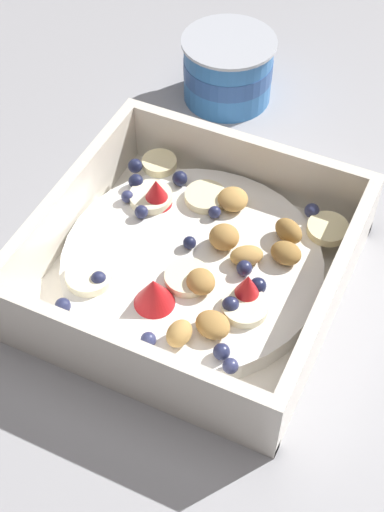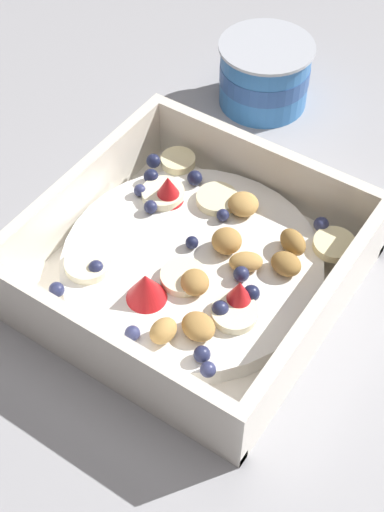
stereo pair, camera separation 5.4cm
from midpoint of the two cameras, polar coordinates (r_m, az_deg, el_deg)
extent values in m
plane|color=#9E9EA3|center=(0.59, -1.50, -1.18)|extent=(2.40, 2.40, 0.00)
cube|color=white|center=(0.58, -2.69, -1.76)|extent=(0.23, 0.23, 0.01)
cube|color=white|center=(0.50, -8.43, -8.60)|extent=(0.23, 0.01, 0.06)
cube|color=white|center=(0.62, 1.75, 6.83)|extent=(0.23, 0.01, 0.06)
cube|color=white|center=(0.60, -12.04, 3.30)|extent=(0.01, 0.21, 0.06)
cube|color=white|center=(0.53, 7.66, -3.84)|extent=(0.01, 0.21, 0.06)
cylinder|color=white|center=(0.57, -2.74, -0.92)|extent=(0.20, 0.20, 0.02)
cylinder|color=beige|center=(0.58, 7.90, 1.96)|extent=(0.05, 0.05, 0.01)
cylinder|color=#F7EFC6|center=(0.60, -5.80, 4.45)|extent=(0.04, 0.04, 0.01)
cylinder|color=#F7EFC6|center=(0.55, -3.43, -1.77)|extent=(0.04, 0.04, 0.01)
cylinder|color=#F4EAB7|center=(0.60, -1.55, 4.49)|extent=(0.05, 0.05, 0.01)
cylinder|color=#F7EFC6|center=(0.55, -10.76, -1.70)|extent=(0.05, 0.05, 0.01)
cylinder|color=#F7EFC6|center=(0.53, 1.22, -4.17)|extent=(0.04, 0.04, 0.01)
cylinder|color=beige|center=(0.63, -5.03, 7.09)|extent=(0.04, 0.04, 0.01)
cone|color=red|center=(0.53, -5.93, -2.96)|extent=(0.04, 0.04, 0.03)
cone|color=red|center=(0.53, 1.39, -2.63)|extent=(0.03, 0.03, 0.03)
cone|color=red|center=(0.59, -5.41, 4.84)|extent=(0.04, 0.04, 0.03)
sphere|color=#23284C|center=(0.59, -0.88, 3.28)|extent=(0.01, 0.01, 0.01)
sphere|color=navy|center=(0.50, -0.14, -8.74)|extent=(0.01, 0.01, 0.01)
sphere|color=navy|center=(0.51, -6.65, -6.59)|extent=(0.01, 0.01, 0.01)
sphere|color=#23284C|center=(0.55, -10.09, -1.91)|extent=(0.01, 0.01, 0.01)
sphere|color=#23284C|center=(0.53, 0.07, -3.99)|extent=(0.01, 0.01, 0.01)
sphere|color=#191E3D|center=(0.56, -2.94, 0.88)|extent=(0.01, 0.01, 0.01)
sphere|color=#191E3D|center=(0.61, -6.92, 5.64)|extent=(0.01, 0.01, 0.01)
sphere|color=#23284C|center=(0.50, -0.79, -7.64)|extent=(0.01, 0.01, 0.01)
sphere|color=#191E3D|center=(0.63, -6.93, 6.84)|extent=(0.01, 0.01, 0.01)
sphere|color=#23284C|center=(0.54, -12.87, -3.96)|extent=(0.01, 0.01, 0.01)
sphere|color=#23284C|center=(0.55, 1.27, -1.11)|extent=(0.01, 0.01, 0.01)
sphere|color=#191E3D|center=(0.61, -3.50, 5.90)|extent=(0.01, 0.01, 0.01)
sphere|color=#23284C|center=(0.59, -6.59, 3.28)|extent=(0.01, 0.01, 0.01)
sphere|color=#191E3D|center=(0.54, 2.27, -2.50)|extent=(0.01, 0.01, 0.01)
sphere|color=navy|center=(0.59, 6.72, 3.38)|extent=(0.01, 0.01, 0.01)
sphere|color=navy|center=(0.60, -7.63, 4.46)|extent=(0.01, 0.01, 0.01)
ellipsoid|color=olive|center=(0.57, 4.83, 1.80)|extent=(0.03, 0.03, 0.02)
ellipsoid|color=#AD7F42|center=(0.51, -1.40, -5.55)|extent=(0.03, 0.03, 0.01)
ellipsoid|color=tan|center=(0.55, 1.35, -0.35)|extent=(0.03, 0.03, 0.01)
ellipsoid|color=#AD7F42|center=(0.56, -0.23, 1.33)|extent=(0.03, 0.03, 0.02)
ellipsoid|color=tan|center=(0.59, 0.89, 4.20)|extent=(0.03, 0.03, 0.01)
ellipsoid|color=tan|center=(0.51, -4.06, -6.21)|extent=(0.02, 0.02, 0.02)
ellipsoid|color=#AD7F42|center=(0.54, -2.20, -2.17)|extent=(0.03, 0.03, 0.02)
ellipsoid|color=olive|center=(0.56, 4.57, 0.08)|extent=(0.03, 0.02, 0.02)
cylinder|color=#3370B7|center=(0.73, 0.63, 14.13)|extent=(0.09, 0.09, 0.06)
cylinder|color=#2D5193|center=(0.73, 0.63, 14.32)|extent=(0.09, 0.09, 0.02)
cylinder|color=#B7BCC6|center=(0.71, 0.65, 16.24)|extent=(0.09, 0.09, 0.00)
camera|label=1|loc=(0.03, -92.79, -3.30)|focal=51.47mm
camera|label=2|loc=(0.03, 87.21, 3.30)|focal=51.47mm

